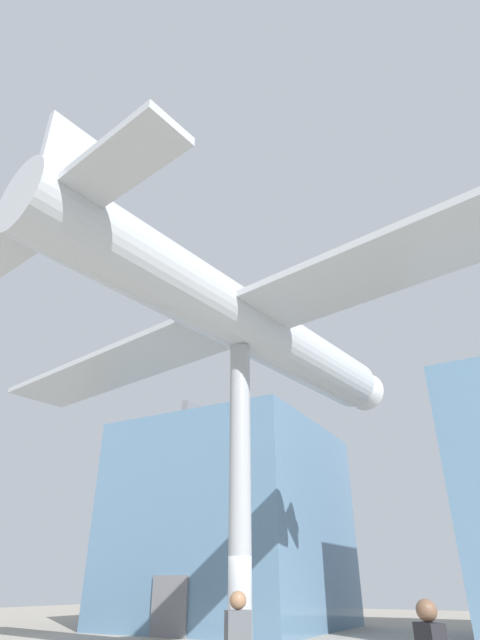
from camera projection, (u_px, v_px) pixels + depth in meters
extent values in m
cube|color=slate|center=(232.00, 524.00, 26.81)|extent=(10.24, 10.51, 9.67)
cube|color=slate|center=(233.00, 430.00, 29.21)|extent=(0.36, 9.99, 0.60)
cube|color=slate|center=(169.00, 606.00, 20.97)|extent=(1.80, 0.12, 2.30)
cylinder|color=#999EA3|center=(240.00, 495.00, 11.54)|extent=(0.52, 0.52, 7.55)
cylinder|color=#B2B7BC|center=(240.00, 320.00, 13.70)|extent=(3.95, 13.09, 1.65)
cube|color=#B2B7BC|center=(240.00, 320.00, 13.70)|extent=(20.67, 5.95, 0.18)
cube|color=#B2B7BC|center=(57.00, 210.00, 9.84)|extent=(6.66, 2.16, 0.18)
cube|color=#B2B7BC|center=(66.00, 166.00, 10.39)|extent=(0.37, 1.11, 2.24)
cone|color=#B2B7BC|center=(360.00, 389.00, 18.50)|extent=(1.57, 1.28, 1.40)
sphere|color=black|center=(368.00, 393.00, 18.98)|extent=(0.44, 0.44, 0.44)
cube|color=#4C5156|center=(238.00, 635.00, 8.00)|extent=(0.43, 0.44, 0.69)
sphere|color=#936B4C|center=(238.00, 600.00, 8.23)|extent=(0.28, 0.28, 0.28)
sphere|color=brown|center=(426.00, 610.00, 6.46)|extent=(0.27, 0.27, 0.27)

